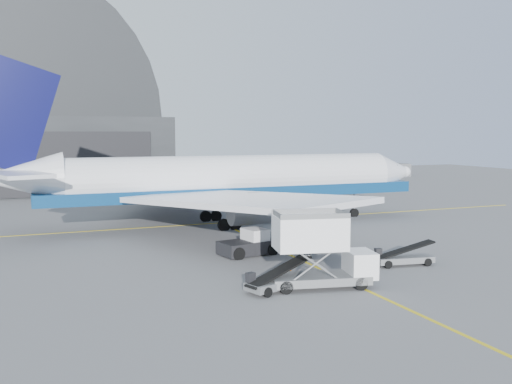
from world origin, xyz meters
name	(u,v)px	position (x,y,z in m)	size (l,w,h in m)	color
ground	(306,262)	(0.00, 0.00, 0.00)	(200.00, 200.00, 0.00)	#565659
taxi_lines	(245,234)	(0.00, 12.67, 0.01)	(80.00, 42.12, 0.02)	gold
hangar	(4,133)	(-22.00, 64.95, 9.54)	(50.00, 28.30, 28.00)	black
distant_bldg_a	(311,177)	(38.00, 72.00, 0.00)	(14.00, 8.00, 4.00)	black
distant_bldg_b	(388,176)	(55.00, 68.00, 0.00)	(8.00, 6.00, 2.80)	slate
airliner	(219,180)	(-0.60, 18.57, 4.70)	(47.83, 46.38, 16.78)	white
catering_truck	(318,251)	(-2.44, -6.40, 2.28)	(6.91, 3.69, 4.51)	slate
pushback_tug	(249,245)	(-2.87, 4.20, 0.78)	(4.86, 3.36, 2.07)	black
belt_loader_a	(278,281)	(-4.97, -6.00, 0.56)	(4.86, 2.91, 1.83)	slate
belt_loader_b	(403,258)	(6.13, -3.43, 0.54)	(4.66, 2.14, 1.74)	slate
traffic_cone	(290,270)	(-2.56, -2.61, 0.22)	(0.33, 0.33, 0.47)	#DF4F07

